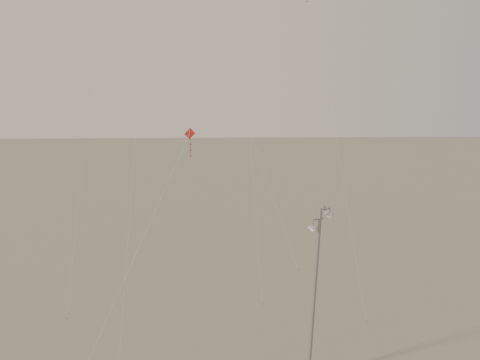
{
  "coord_description": "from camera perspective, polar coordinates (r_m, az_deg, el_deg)",
  "views": [
    {
      "loc": [
        0.13,
        -26.57,
        17.63
      ],
      "look_at": [
        0.89,
        5.0,
        9.8
      ],
      "focal_mm": 40.0,
      "sensor_mm": 36.0,
      "label": 1
    }
  ],
  "objects": [
    {
      "name": "street_lamp",
      "position": [
        28.9,
        8.05,
        -11.52
      ],
      "size": [
        1.44,
        1.07,
        9.9
      ],
      "color": "gray",
      "rests_on": "ground"
    },
    {
      "name": "kite_3",
      "position": [
        27.85,
        -8.42,
        -2.04
      ],
      "size": [
        6.5,
        5.34,
        13.58
      ],
      "rotation": [
        0.0,
        0.0,
        -0.09
      ],
      "color": "maroon",
      "rests_on": "ground"
    },
    {
      "name": "kite_4",
      "position": [
        37.18,
        8.96,
        11.73
      ],
      "size": [
        3.67,
        6.95,
        22.46
      ],
      "rotation": [
        0.0,
        0.0,
        2.11
      ],
      "color": "#2A2523",
      "rests_on": "ground"
    }
  ]
}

